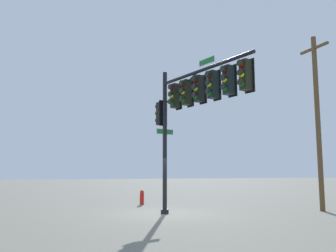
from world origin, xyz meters
The scene contains 4 objects.
ground_plane centered at (0.00, 0.00, 0.00)m, with size 120.00×120.00×0.00m, color slate.
signal_pole_assembly centered at (1.97, 0.70, 4.92)m, with size 5.88×2.48×6.60m.
utility_pole centered at (0.96, 7.62, 4.55)m, with size 1.80×0.36×8.75m.
fire_hydrant centered at (-4.24, -0.29, 0.41)m, with size 0.33×0.24×0.83m.
Camera 1 is at (15.58, -3.88, 1.99)m, focal length 36.99 mm.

